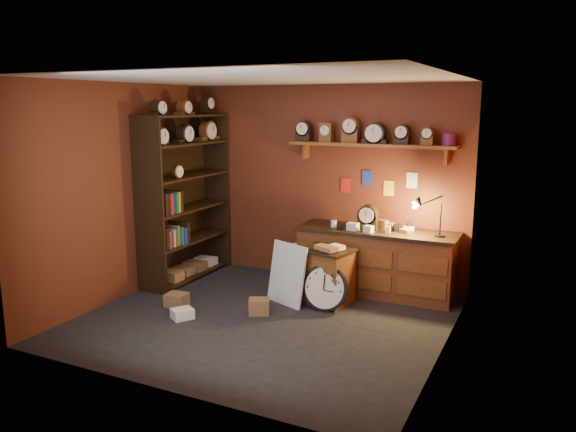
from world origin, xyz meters
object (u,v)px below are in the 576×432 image
at_px(big_round_clock, 325,288).
at_px(workbench, 376,258).
at_px(shelving_unit, 183,190).
at_px(low_cabinet, 326,273).

bearing_deg(big_round_clock, workbench, 67.65).
bearing_deg(shelving_unit, big_round_clock, -9.26).
bearing_deg(shelving_unit, low_cabinet, -2.94).
bearing_deg(low_cabinet, workbench, 64.60).
distance_m(shelving_unit, workbench, 2.82).
bearing_deg(low_cabinet, big_round_clock, -59.15).
bearing_deg(big_round_clock, shelving_unit, 170.74).
relative_size(low_cabinet, big_round_clock, 1.38).
xyz_separation_m(shelving_unit, low_cabinet, (2.21, -0.11, -0.88)).
bearing_deg(big_round_clock, low_cabinet, 109.67).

